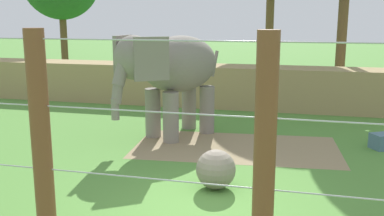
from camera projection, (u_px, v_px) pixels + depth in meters
ground_plane at (196, 206)px, 8.84m from camera, size 120.00×120.00×0.00m
dirt_patch at (236, 147)px, 12.80m from camera, size 6.07×3.58×0.01m
embankment_wall at (254, 87)px, 18.33m from camera, size 36.00×1.80×1.70m
elephant at (172, 69)px, 13.54m from camera, size 3.12×3.90×3.21m
enrichment_ball at (216, 169)px, 9.66m from camera, size 0.87×0.87×0.87m
cable_fence at (147, 163)px, 5.92m from camera, size 10.99×0.28×3.56m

